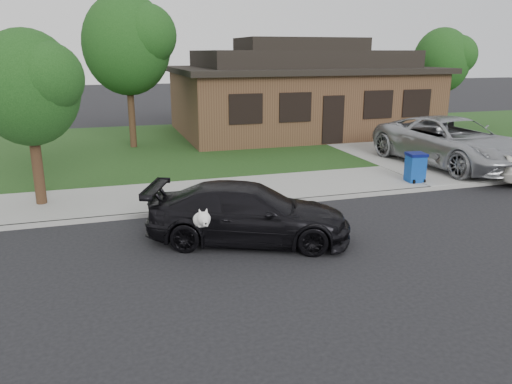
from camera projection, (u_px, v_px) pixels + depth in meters
name	position (u px, v px, depth m)	size (l,w,h in m)	color
ground	(384.00, 244.00, 11.05)	(120.00, 120.00, 0.00)	black
sidewalk	(299.00, 186.00, 15.63)	(60.00, 3.00, 0.12)	gray
curb	(319.00, 199.00, 14.25)	(60.00, 0.12, 0.12)	gray
lawn	(234.00, 143.00, 22.98)	(60.00, 13.00, 0.13)	#193814
driveway	(383.00, 147.00, 21.93)	(4.50, 13.00, 0.14)	gray
sedan	(249.00, 213.00, 11.08)	(4.85, 3.37, 1.30)	black
minivan	(452.00, 142.00, 17.90)	(2.85, 6.17, 1.72)	#9DA0A4
recycling_bin	(415.00, 167.00, 15.82)	(0.62, 0.63, 0.92)	#0D3B92
house	(299.00, 92.00, 25.39)	(12.60, 8.60, 4.65)	#422B1C
tree_0	(131.00, 43.00, 20.43)	(3.78, 3.60, 6.34)	#332114
tree_1	(445.00, 59.00, 26.74)	(3.15, 3.00, 5.25)	#332114
tree_2	(32.00, 86.00, 12.75)	(2.73, 2.60, 4.59)	#332114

